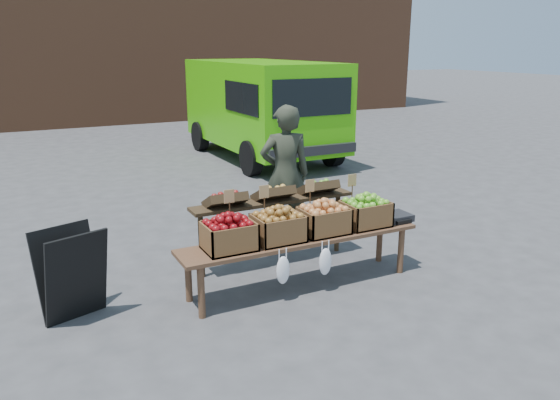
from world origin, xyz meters
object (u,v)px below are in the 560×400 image
crate_golden_apples (229,236)px  weighing_scale (395,217)px  back_table (273,222)px  crate_red_apples (324,221)px  crate_russet_pears (278,228)px  crate_green_apples (365,214)px  display_bench (301,262)px  vendor (285,174)px  chalkboard_sign (72,274)px  delivery_van (261,111)px

crate_golden_apples → weighing_scale: 2.08m
back_table → crate_red_apples: size_ratio=4.20×
crate_russet_pears → crate_golden_apples: bearing=180.0°
crate_green_apples → weighing_scale: bearing=0.0°
crate_red_apples → crate_russet_pears: bearing=180.0°
crate_russet_pears → display_bench: bearing=0.0°
display_bench → crate_russet_pears: bearing=180.0°
vendor → crate_golden_apples: (-1.34, -1.37, -0.20)m
chalkboard_sign → weighing_scale: 3.56m
back_table → crate_golden_apples: back_table is taller
vendor → crate_green_apples: vendor is taller
delivery_van → display_bench: bearing=-112.1°
back_table → crate_golden_apples: bearing=-139.7°
delivery_van → crate_green_apples: bearing=-105.6°
crate_golden_apples → crate_red_apples: (1.10, 0.00, 0.00)m
back_table → weighing_scale: 1.42m
display_bench → crate_golden_apples: (-0.82, 0.00, 0.42)m
chalkboard_sign → crate_green_apples: 3.14m
crate_russet_pears → crate_red_apples: bearing=0.0°
back_table → chalkboard_sign: bearing=-171.2°
crate_russet_pears → weighing_scale: bearing=0.0°
weighing_scale → crate_golden_apples: bearing=180.0°
display_bench → chalkboard_sign: bearing=170.9°
back_table → crate_golden_apples: size_ratio=4.20×
delivery_van → chalkboard_sign: (-4.88, -6.19, -0.64)m
display_bench → crate_russet_pears: 0.51m
crate_golden_apples → weighing_scale: (2.07, 0.00, -0.10)m
back_table → display_bench: bearing=-91.9°
crate_russet_pears → vendor: bearing=59.9°
delivery_van → back_table: bearing=-114.2°
back_table → crate_red_apples: bearing=-70.8°
chalkboard_sign → back_table: size_ratio=0.43×
display_bench → crate_green_apples: size_ratio=5.40×
back_table → display_bench: 0.76m
crate_russet_pears → crate_red_apples: same height
back_table → weighing_scale: size_ratio=6.18×
back_table → display_bench: size_ratio=0.78×
chalkboard_sign → crate_red_apples: 2.60m
vendor → crate_green_apples: (0.31, -1.37, -0.20)m
vendor → back_table: (-0.49, -0.65, -0.39)m
crate_russet_pears → weighing_scale: size_ratio=1.47×
crate_russet_pears → delivery_van: bearing=66.3°
chalkboard_sign → delivery_van: bearing=33.3°
delivery_van → chalkboard_sign: bearing=-128.7°
delivery_van → crate_russet_pears: bearing=-114.1°
crate_red_apples → back_table: bearing=109.2°
vendor → crate_russet_pears: bearing=75.3°
chalkboard_sign → display_bench: (2.28, -0.36, -0.17)m
crate_red_apples → crate_green_apples: bearing=0.0°
crate_russet_pears → crate_green_apples: bearing=0.0°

